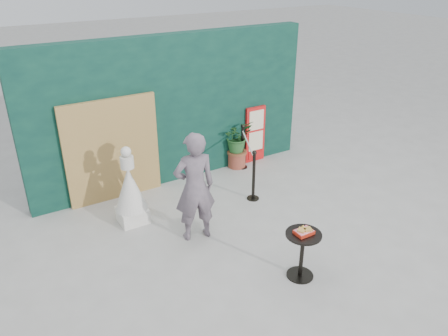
# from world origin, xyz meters

# --- Properties ---
(ground) EXTENTS (60.00, 60.00, 0.00)m
(ground) POSITION_xyz_m (0.00, 0.00, 0.00)
(ground) COLOR #ADAAA5
(ground) RESTS_ON ground
(back_wall) EXTENTS (6.00, 0.30, 3.00)m
(back_wall) POSITION_xyz_m (0.00, 3.15, 1.50)
(back_wall) COLOR #092B25
(back_wall) RESTS_ON ground
(bamboo_fence) EXTENTS (1.80, 0.08, 2.00)m
(bamboo_fence) POSITION_xyz_m (-1.40, 2.94, 1.00)
(bamboo_fence) COLOR tan
(bamboo_fence) RESTS_ON ground
(woman) EXTENTS (0.75, 0.56, 1.89)m
(woman) POSITION_xyz_m (-0.71, 0.94, 0.94)
(woman) COLOR slate
(woman) RESTS_ON ground
(menu_board) EXTENTS (0.50, 0.07, 1.30)m
(menu_board) POSITION_xyz_m (1.90, 2.95, 0.65)
(menu_board) COLOR red
(menu_board) RESTS_ON ground
(statue) EXTENTS (0.57, 0.57, 1.45)m
(statue) POSITION_xyz_m (-1.46, 1.95, 0.59)
(statue) COLOR silver
(statue) RESTS_ON ground
(cafe_table) EXTENTS (0.52, 0.52, 0.75)m
(cafe_table) POSITION_xyz_m (0.12, -0.78, 0.50)
(cafe_table) COLOR black
(cafe_table) RESTS_ON ground
(food_basket) EXTENTS (0.26, 0.19, 0.11)m
(food_basket) POSITION_xyz_m (0.12, -0.77, 0.79)
(food_basket) COLOR red
(food_basket) RESTS_ON cafe_table
(planter) EXTENTS (0.65, 0.56, 1.11)m
(planter) POSITION_xyz_m (1.37, 2.89, 0.64)
(planter) COLOR #994732
(planter) RESTS_ON ground
(stanchion_barrier) EXTENTS (0.84, 1.54, 1.03)m
(stanchion_barrier) POSITION_xyz_m (1.14, 2.14, 0.49)
(stanchion_barrier) COLOR black
(stanchion_barrier) RESTS_ON ground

